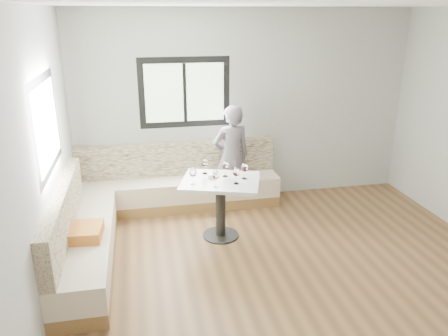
% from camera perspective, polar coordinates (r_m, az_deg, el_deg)
% --- Properties ---
extents(room, '(5.01, 5.01, 2.81)m').
position_cam_1_polar(room, '(4.25, 9.76, 1.39)').
color(room, brown).
rests_on(room, ground).
extents(banquette, '(2.90, 2.80, 0.95)m').
position_cam_1_polar(banquette, '(5.82, -10.58, -4.95)').
color(banquette, olive).
rests_on(banquette, ground).
extents(table, '(1.12, 0.99, 0.78)m').
position_cam_1_polar(table, '(5.46, -0.45, -3.47)').
color(table, black).
rests_on(table, ground).
extents(person, '(0.61, 0.46, 1.52)m').
position_cam_1_polar(person, '(6.29, 0.96, 1.44)').
color(person, slate).
rests_on(person, ground).
extents(olive_ramekin, '(0.11, 0.11, 0.04)m').
position_cam_1_polar(olive_ramekin, '(5.46, -1.54, -0.98)').
color(olive_ramekin, white).
rests_on(olive_ramekin, table).
extents(wine_glass_a, '(0.09, 0.09, 0.20)m').
position_cam_1_polar(wine_glass_a, '(5.21, -4.06, -0.68)').
color(wine_glass_a, white).
rests_on(wine_glass_a, table).
extents(wine_glass_b, '(0.09, 0.09, 0.20)m').
position_cam_1_polar(wine_glass_b, '(5.13, -1.09, -0.98)').
color(wine_glass_b, white).
rests_on(wine_glass_b, table).
extents(wine_glass_c, '(0.09, 0.09, 0.20)m').
position_cam_1_polar(wine_glass_c, '(5.22, 1.63, -0.61)').
color(wine_glass_c, white).
rests_on(wine_glass_c, table).
extents(wine_glass_d, '(0.09, 0.09, 0.20)m').
position_cam_1_polar(wine_glass_d, '(5.45, 0.16, 0.27)').
color(wine_glass_d, white).
rests_on(wine_glass_d, table).
extents(wine_glass_e, '(0.09, 0.09, 0.20)m').
position_cam_1_polar(wine_glass_e, '(5.38, 2.72, -0.01)').
color(wine_glass_e, white).
rests_on(wine_glass_e, table).
extents(wine_glass_f, '(0.09, 0.09, 0.20)m').
position_cam_1_polar(wine_glass_f, '(5.55, -2.53, 0.63)').
color(wine_glass_f, white).
rests_on(wine_glass_f, table).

